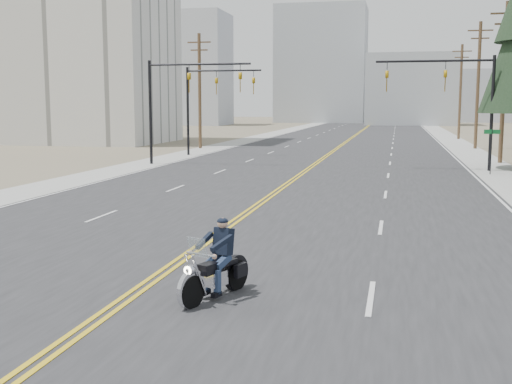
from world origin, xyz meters
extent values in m
plane|color=#776D56|center=(0.00, 0.00, 0.00)|extent=(400.00, 400.00, 0.00)
cube|color=#303033|center=(0.00, 70.00, 0.01)|extent=(20.00, 200.00, 0.01)
cube|color=#A5A5A0|center=(-11.50, 70.00, 0.01)|extent=(3.00, 200.00, 0.01)
cube|color=#A5A5A0|center=(11.50, 70.00, 0.01)|extent=(3.00, 200.00, 0.01)
cylinder|color=black|center=(-11.00, 32.00, 3.50)|extent=(0.20, 0.20, 7.00)
cylinder|color=black|center=(-7.50, 32.00, 6.70)|extent=(7.00, 0.14, 0.14)
imported|color=#BF8C0C|center=(-8.20, 32.00, 6.05)|extent=(0.21, 0.26, 1.30)
imported|color=#BF8C0C|center=(-4.70, 32.00, 6.05)|extent=(0.21, 0.26, 1.30)
cylinder|color=black|center=(11.00, 32.00, 3.50)|extent=(0.20, 0.20, 7.00)
cylinder|color=black|center=(7.50, 32.00, 6.70)|extent=(7.00, 0.14, 0.14)
imported|color=#BF8C0C|center=(8.20, 32.00, 6.05)|extent=(0.21, 0.26, 1.30)
imported|color=#BF8C0C|center=(4.70, 32.00, 6.05)|extent=(0.21, 0.26, 1.30)
cylinder|color=black|center=(-11.00, 40.00, 3.50)|extent=(0.20, 0.20, 7.00)
cylinder|color=black|center=(-8.00, 40.00, 6.70)|extent=(6.00, 0.14, 0.14)
imported|color=#BF8C0C|center=(-8.60, 40.00, 6.05)|extent=(0.21, 0.26, 1.30)
imported|color=#BF8C0C|center=(-5.60, 40.00, 6.05)|extent=(0.21, 0.26, 1.30)
cylinder|color=black|center=(10.80, 30.00, 1.30)|extent=(0.06, 0.06, 2.60)
cube|color=#0C5926|center=(10.80, 30.00, 2.50)|extent=(0.90, 0.03, 0.25)
cylinder|color=brown|center=(12.50, 38.00, 5.50)|extent=(0.30, 0.30, 11.00)
cube|color=brown|center=(12.50, 38.00, 10.20)|extent=(2.20, 0.12, 0.12)
cube|color=brown|center=(12.50, 38.00, 9.50)|extent=(1.60, 0.12, 0.12)
cylinder|color=brown|center=(12.50, 53.00, 5.75)|extent=(0.30, 0.30, 11.50)
cube|color=brown|center=(12.50, 53.00, 10.70)|extent=(2.20, 0.12, 0.12)
cube|color=brown|center=(12.50, 53.00, 10.00)|extent=(1.60, 0.12, 0.12)
cylinder|color=brown|center=(12.50, 70.00, 5.50)|extent=(0.30, 0.30, 11.00)
cube|color=brown|center=(12.50, 70.00, 10.20)|extent=(2.20, 0.12, 0.12)
cube|color=brown|center=(12.50, 70.00, 9.50)|extent=(1.60, 0.12, 0.12)
cylinder|color=brown|center=(-12.50, 48.00, 5.25)|extent=(0.30, 0.30, 10.50)
cube|color=brown|center=(-12.50, 48.00, 9.70)|extent=(2.20, 0.12, 0.12)
cube|color=brown|center=(-12.50, 48.00, 9.00)|extent=(1.60, 0.12, 0.12)
cube|color=silver|center=(-28.00, 55.00, 15.00)|extent=(18.00, 14.00, 30.00)
cube|color=#B7BCC6|center=(-35.00, 115.00, 11.00)|extent=(14.00, 12.00, 22.00)
cube|color=#ADB2B7|center=(8.00, 125.00, 7.00)|extent=(18.00, 14.00, 14.00)
cube|color=#ADB2B7|center=(-12.00, 140.00, 13.00)|extent=(20.00, 15.00, 26.00)
cube|color=#B7BCC6|center=(25.00, 150.00, 6.00)|extent=(14.00, 14.00, 12.00)
cube|color=#ADB2B7|center=(-50.00, 130.00, 8.00)|extent=(12.00, 12.00, 16.00)
camera|label=1|loc=(5.45, -9.27, 4.06)|focal=45.00mm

